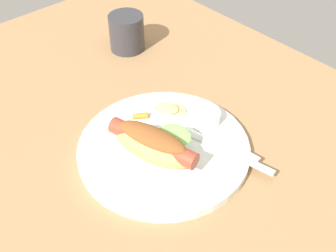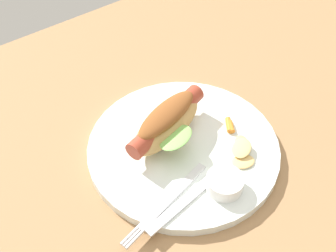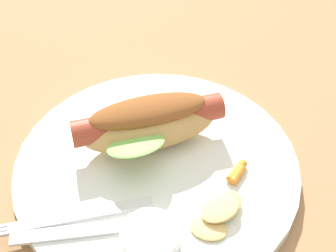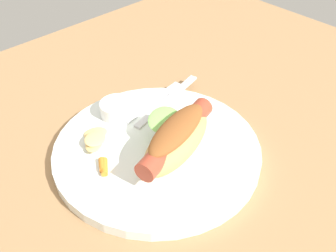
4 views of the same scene
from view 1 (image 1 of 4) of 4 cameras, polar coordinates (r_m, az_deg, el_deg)
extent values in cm
cube|color=#9E754C|center=(77.05, -1.66, -3.05)|extent=(120.00, 90.00, 1.80)
cylinder|color=white|center=(74.59, -0.67, -3.10)|extent=(30.18, 30.18, 1.60)
ellipsoid|color=tan|center=(70.38, -2.09, -2.74)|extent=(15.78, 9.37, 5.08)
cylinder|color=#A33D28|center=(69.75, -2.11, -2.23)|extent=(16.45, 7.10, 2.88)
ellipsoid|color=brown|center=(68.85, -2.14, -1.46)|extent=(13.26, 7.42, 2.26)
ellipsoid|color=#7FC65B|center=(70.78, 0.82, -1.23)|extent=(7.18, 6.26, 1.65)
cylinder|color=white|center=(78.19, 5.11, 1.24)|extent=(5.38, 5.38, 2.24)
cube|color=silver|center=(73.86, 7.01, -2.97)|extent=(13.83, 4.28, 0.40)
cube|color=silver|center=(71.47, 12.80, -5.94)|extent=(3.19, 1.01, 0.40)
cube|color=silver|center=(71.77, 12.95, -5.72)|extent=(3.19, 1.01, 0.40)
cube|color=silver|center=(72.07, 13.11, -5.50)|extent=(3.19, 1.01, 0.40)
cube|color=silver|center=(75.04, 7.69, -2.18)|extent=(13.71, 3.10, 0.36)
ellipsoid|color=#E6C277|center=(80.70, 1.49, 2.16)|extent=(4.29, 3.79, 0.50)
ellipsoid|color=#E6C277|center=(80.34, -0.57, 2.34)|extent=(4.31, 4.64, 1.12)
ellipsoid|color=#E6C277|center=(80.00, 0.04, 2.45)|extent=(4.91, 4.58, 1.13)
cylinder|color=orange|center=(79.16, -3.76, 1.31)|extent=(2.43, 2.86, 0.91)
cylinder|color=orange|center=(79.38, -3.48, 1.47)|extent=(1.99, 2.42, 0.92)
cylinder|color=#333338|center=(100.09, -5.57, 12.42)|extent=(8.02, 8.02, 8.36)
camera|label=2|loc=(0.68, 46.33, 30.21)|focal=45.19mm
camera|label=3|loc=(0.81, 21.00, 31.76)|focal=53.92mm
camera|label=4|loc=(0.69, -43.27, 21.65)|focal=43.12mm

